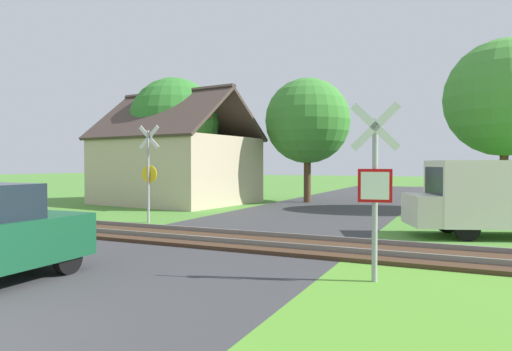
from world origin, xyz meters
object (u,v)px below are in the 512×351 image
house (177,167)px  mail_truck (501,195)px  tree_right (505,98)px  tree_center (307,121)px  tree_left (174,123)px  stop_sign_near (375,184)px  crossing_sign_far (149,169)px

house → mail_truck: house is taller
tree_right → tree_center: size_ratio=1.12×
tree_left → stop_sign_near: bearing=-44.4°
tree_right → tree_left: tree_right is taller
house → tree_center: size_ratio=1.21×
stop_sign_near → house: size_ratio=0.39×
tree_center → mail_truck: bearing=-46.2°
crossing_sign_far → house: size_ratio=0.42×
crossing_sign_far → tree_center: 11.48m
stop_sign_near → mail_truck: stop_sign_near is taller
stop_sign_near → mail_truck: 7.14m
crossing_sign_far → tree_right: (12.06, 9.77, 3.12)m
stop_sign_near → tree_right: size_ratio=0.42×
tree_right → mail_truck: (-0.65, -8.20, -3.85)m
stop_sign_near → tree_left: 18.87m
house → crossing_sign_far: bearing=-55.5°
stop_sign_near → tree_center: bearing=-77.5°
mail_truck → tree_center: bearing=22.8°
house → tree_center: tree_center is taller
tree_right → crossing_sign_far: bearing=-141.0°
tree_center → tree_left: bearing=-156.6°
tree_left → house: bearing=-46.6°
house → tree_center: 7.67m
crossing_sign_far → mail_truck: bearing=6.2°
crossing_sign_far → tree_center: size_ratio=0.51×
tree_center → crossing_sign_far: bearing=-102.7°
stop_sign_near → tree_center: (-6.51, 16.02, 2.76)m
crossing_sign_far → tree_right: bearing=37.4°
stop_sign_near → tree_center: size_ratio=0.47×
mail_truck → tree_left: bearing=47.0°
stop_sign_near → tree_left: (-13.34, 13.07, 2.67)m
tree_right → tree_left: size_ratio=1.11×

